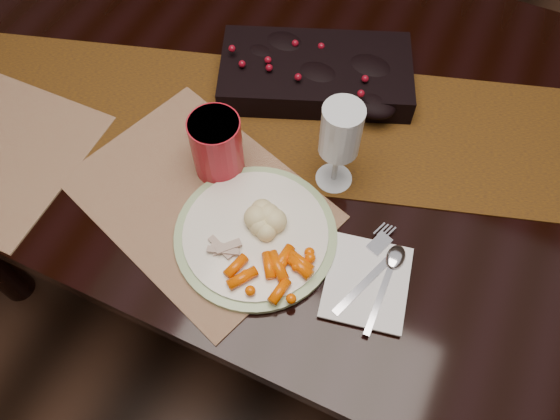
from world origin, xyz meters
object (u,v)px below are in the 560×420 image
at_px(dinner_plate, 256,235).
at_px(wine_glass, 338,148).
at_px(baby_carrots, 267,267).
at_px(turkey_shreds, 215,248).
at_px(red_cup, 217,146).
at_px(placemat_main, 200,199).
at_px(mashed_potatoes, 267,219).
at_px(centerpiece, 316,70).
at_px(dining_table, 326,218).
at_px(napkin, 367,282).

height_order(dinner_plate, wine_glass, wine_glass).
relative_size(baby_carrots, turkey_shreds, 1.46).
bearing_deg(red_cup, placemat_main, -90.93).
relative_size(mashed_potatoes, red_cup, 0.62).
distance_m(placemat_main, dinner_plate, 0.13).
bearing_deg(centerpiece, dinner_plate, -83.08).
bearing_deg(baby_carrots, centerpiece, 102.42).
bearing_deg(turkey_shreds, placemat_main, 133.36).
distance_m(dining_table, red_cup, 0.51).
xyz_separation_m(red_cup, wine_glass, (0.20, 0.06, 0.03)).
xyz_separation_m(dining_table, turkey_shreds, (-0.08, -0.35, 0.40)).
bearing_deg(centerpiece, dining_table, -41.35).
distance_m(turkey_shreds, wine_glass, 0.26).
relative_size(placemat_main, turkey_shreds, 5.53).
bearing_deg(red_cup, mashed_potatoes, -31.15).
xyz_separation_m(centerpiece, napkin, (0.25, -0.37, -0.03)).
distance_m(placemat_main, napkin, 0.33).
height_order(turkey_shreds, napkin, turkey_shreds).
xyz_separation_m(dining_table, baby_carrots, (0.01, -0.35, 0.40)).
xyz_separation_m(placemat_main, mashed_potatoes, (0.14, -0.00, 0.04)).
bearing_deg(red_cup, baby_carrots, -42.49).
relative_size(dining_table, placemat_main, 4.16).
xyz_separation_m(dining_table, red_cup, (-0.16, -0.19, 0.44)).
bearing_deg(baby_carrots, red_cup, 137.51).
xyz_separation_m(mashed_potatoes, red_cup, (-0.14, 0.08, 0.03)).
distance_m(dinner_plate, napkin, 0.20).
distance_m(placemat_main, wine_glass, 0.26).
height_order(dining_table, turkey_shreds, turkey_shreds).
bearing_deg(mashed_potatoes, baby_carrots, -64.35).
height_order(dining_table, centerpiece, centerpiece).
relative_size(placemat_main, red_cup, 3.48).
relative_size(centerpiece, dinner_plate, 1.35).
distance_m(baby_carrots, red_cup, 0.24).
distance_m(dining_table, wine_glass, 0.49).
xyz_separation_m(baby_carrots, turkey_shreds, (-0.09, -0.00, -0.00)).
xyz_separation_m(mashed_potatoes, turkey_shreds, (-0.06, -0.08, -0.01)).
distance_m(baby_carrots, turkey_shreds, 0.09).
height_order(dining_table, baby_carrots, baby_carrots).
distance_m(mashed_potatoes, turkey_shreds, 0.10).
xyz_separation_m(mashed_potatoes, wine_glass, (0.06, 0.15, 0.06)).
bearing_deg(mashed_potatoes, wine_glass, 65.97).
height_order(centerpiece, placemat_main, centerpiece).
distance_m(centerpiece, turkey_shreds, 0.42).
xyz_separation_m(baby_carrots, red_cup, (-0.17, 0.16, 0.04)).
height_order(centerpiece, mashed_potatoes, centerpiece).
bearing_deg(dining_table, dinner_plate, -97.59).
bearing_deg(wine_glass, mashed_potatoes, -114.03).
bearing_deg(dining_table, turkey_shreds, -103.61).
bearing_deg(turkey_shreds, red_cup, 115.81).
bearing_deg(baby_carrots, napkin, 19.06).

